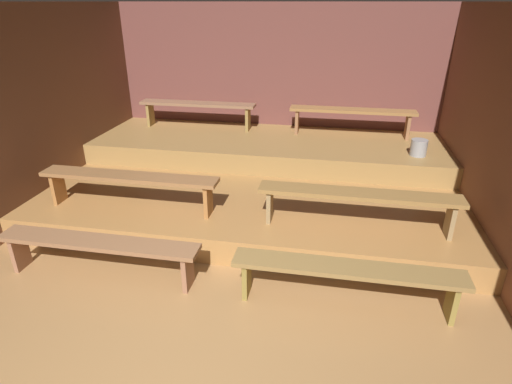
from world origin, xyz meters
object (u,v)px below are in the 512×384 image
Objects in this scene: bench_floor_left at (98,247)px; bench_middle_left at (198,107)px; bench_lower_right at (358,198)px; bench_floor_right at (347,273)px; bench_middle_right at (352,114)px; bench_lower_left at (129,181)px; pail_middle at (419,148)px.

bench_middle_left is at bearing 90.93° from bench_floor_left.
bench_middle_left reaches higher than bench_lower_right.
bench_lower_right is at bearing 83.95° from bench_floor_right.
bench_middle_right reaches higher than bench_lower_right.
bench_middle_right is at bearing 54.51° from bench_floor_left.
bench_lower_left is 4.09m from pail_middle.
bench_floor_right is 3.71m from bench_middle_right.
bench_lower_left is 1.10× the size of bench_middle_right.
bench_lower_right is 1.10× the size of bench_middle_right.
bench_floor_right is 1.07m from bench_lower_right.
bench_floor_left is at bearing 180.00° from bench_floor_right.
bench_floor_right is 0.97× the size of bench_lower_left.
bench_floor_left is 9.07× the size of pail_middle.
bench_middle_right is 1.30m from pail_middle.
bench_lower_right is at bearing 0.00° from bench_lower_left.
bench_floor_left is at bearing -125.49° from bench_middle_right.
bench_floor_right is 1.06× the size of bench_middle_right.
bench_floor_right is 1.06× the size of bench_middle_left.
pail_middle is (0.96, -0.84, -0.25)m from bench_middle_right.
bench_middle_right is at bearing 44.22° from bench_lower_left.
bench_lower_right is 1.10× the size of bench_middle_left.
pail_middle is (3.67, 1.80, 0.06)m from bench_lower_left.
bench_floor_right is at bearing -54.51° from bench_middle_left.
bench_middle_left and bench_middle_right have the same top height.
bench_lower_right reaches higher than bench_floor_left.
bench_middle_right reaches higher than bench_floor_right.
pail_middle is at bearing -41.28° from bench_middle_right.
pail_middle reaches higher than bench_lower_left.
bench_middle_left is (-2.60, 3.65, 0.64)m from bench_floor_right.
bench_lower_right is 2.66m from bench_middle_right.
bench_floor_right is 4.53m from bench_middle_left.
bench_floor_right is at bearing 0.00° from bench_floor_left.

